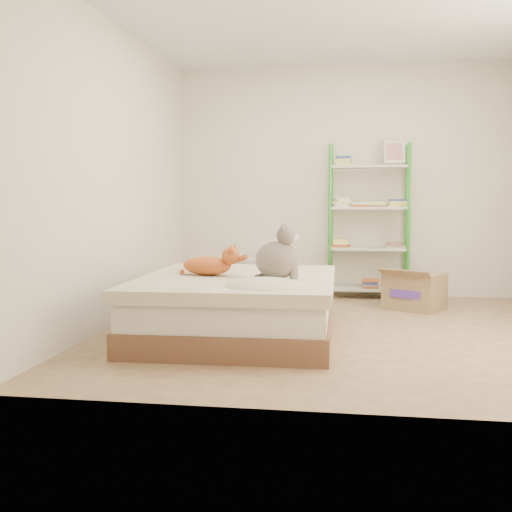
% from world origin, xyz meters
% --- Properties ---
extents(room, '(3.81, 4.21, 2.61)m').
position_xyz_m(room, '(0.00, 0.00, 1.30)').
color(room, tan).
rests_on(room, ground).
extents(bed, '(1.57, 1.94, 0.48)m').
position_xyz_m(bed, '(-0.76, -0.35, 0.24)').
color(bed, brown).
rests_on(bed, ground).
extents(orange_cat, '(0.52, 0.34, 0.19)m').
position_xyz_m(orange_cat, '(-1.01, -0.32, 0.58)').
color(orange_cat, '#D45623').
rests_on(orange_cat, bed).
extents(grey_cat, '(0.40, 0.34, 0.42)m').
position_xyz_m(grey_cat, '(-0.43, -0.47, 0.69)').
color(grey_cat, '#70665C').
rests_on(grey_cat, bed).
extents(shelf_unit, '(0.88, 0.36, 1.74)m').
position_xyz_m(shelf_unit, '(0.31, 1.88, 0.88)').
color(shelf_unit, green).
rests_on(shelf_unit, ground).
extents(cardboard_box, '(0.66, 0.69, 0.42)m').
position_xyz_m(cardboard_box, '(0.75, 1.17, 0.18)').
color(cardboard_box, '#916E4B').
rests_on(cardboard_box, ground).
extents(white_bin, '(0.38, 0.34, 0.42)m').
position_xyz_m(white_bin, '(-0.87, 1.85, 0.21)').
color(white_bin, white).
rests_on(white_bin, ground).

